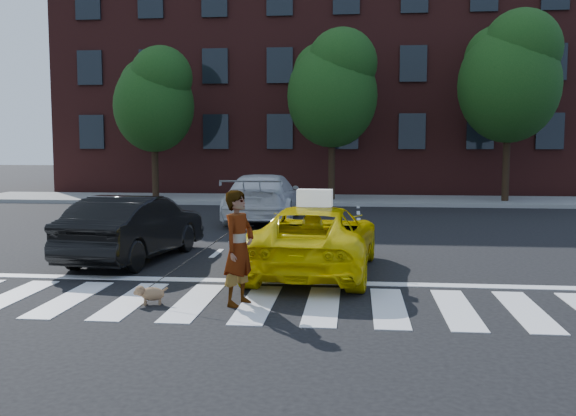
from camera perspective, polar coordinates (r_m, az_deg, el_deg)
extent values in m
plane|color=black|center=(9.97, -2.74, -8.53)|extent=(120.00, 120.00, 0.00)
cube|color=silver|center=(9.97, -2.74, -8.50)|extent=(13.00, 2.40, 0.01)
cube|color=silver|center=(11.51, -1.52, -6.55)|extent=(12.00, 0.30, 0.01)
cube|color=slate|center=(27.19, 2.86, 0.73)|extent=(30.00, 4.00, 0.15)
cube|color=#4A1D1A|center=(34.76, 3.61, 11.61)|extent=(26.00, 10.00, 12.00)
cylinder|color=black|center=(27.88, -11.73, 3.94)|extent=(0.28, 0.28, 3.25)
ellipsoid|color=#0F360E|center=(27.91, -11.84, 8.88)|extent=(3.38, 3.38, 3.89)
sphere|color=#0F360E|center=(27.69, -11.21, 11.34)|extent=(2.60, 2.60, 2.60)
sphere|color=#0F360E|center=(28.32, -12.40, 10.53)|extent=(2.34, 2.34, 2.34)
cylinder|color=black|center=(26.57, 3.90, 4.28)|extent=(0.28, 0.28, 3.55)
ellipsoid|color=#0F360E|center=(26.63, 3.94, 9.94)|extent=(3.69, 3.69, 4.25)
sphere|color=#0F360E|center=(26.55, 4.83, 12.72)|extent=(2.84, 2.84, 2.84)
sphere|color=#0F360E|center=(26.98, 3.22, 11.86)|extent=(2.56, 2.56, 2.56)
cylinder|color=black|center=(27.23, 18.84, 4.34)|extent=(0.28, 0.28, 3.85)
ellipsoid|color=#0F360E|center=(27.32, 19.03, 10.32)|extent=(4.00, 4.00, 4.60)
sphere|color=#0F360E|center=(27.37, 20.06, 13.20)|extent=(3.08, 3.08, 3.08)
sphere|color=#0F360E|center=(27.59, 18.26, 12.39)|extent=(2.77, 2.77, 2.77)
imported|color=#D7BF04|center=(12.28, 2.44, -2.75)|extent=(2.45, 4.76, 1.28)
imported|color=black|center=(13.90, -13.48, -1.71)|extent=(2.02, 4.35, 1.38)
imported|color=silver|center=(20.39, -2.13, 0.95)|extent=(2.14, 5.18, 1.50)
imported|color=#999999|center=(9.77, -4.40, -3.56)|extent=(0.64, 0.76, 1.76)
ellipsoid|color=olive|center=(10.12, -11.97, -7.48)|extent=(0.41, 0.29, 0.21)
sphere|color=olive|center=(10.11, -13.02, -7.18)|extent=(0.19, 0.19, 0.16)
sphere|color=olive|center=(10.12, -13.38, -7.34)|extent=(0.09, 0.09, 0.07)
cylinder|color=olive|center=(10.10, -10.92, -7.16)|extent=(0.11, 0.06, 0.09)
sphere|color=olive|center=(10.15, -13.01, -6.87)|extent=(0.07, 0.07, 0.06)
sphere|color=olive|center=(10.05, -13.04, -6.99)|extent=(0.07, 0.07, 0.06)
cylinder|color=olive|center=(10.10, -12.59, -8.18)|extent=(0.05, 0.05, 0.10)
cylinder|color=olive|center=(10.19, -12.57, -8.05)|extent=(0.05, 0.05, 0.10)
cylinder|color=olive|center=(10.09, -11.33, -8.16)|extent=(0.05, 0.05, 0.10)
cylinder|color=olive|center=(10.18, -11.32, -8.04)|extent=(0.05, 0.05, 0.10)
cube|color=white|center=(11.99, 2.39, 0.90)|extent=(0.67, 0.33, 0.32)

